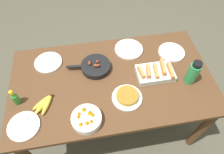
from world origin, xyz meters
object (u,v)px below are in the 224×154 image
object	(u,v)px
water_bottle	(193,73)
hot_sauce_bottle	(15,98)
empty_plate_far_right	(48,62)
frittata_plate_center	(127,97)
empty_plate_far_left	(24,126)
fruit_bowl_mango	(86,119)
banana_bunch	(44,103)
empty_plate_near_front	(129,49)
skillet	(95,67)
empty_plate_mid_edge	(171,52)
melon_tray	(155,73)

from	to	relation	value
water_bottle	hot_sauce_bottle	world-z (taller)	water_bottle
empty_plate_far_right	water_bottle	bearing A→B (deg)	-18.56
frittata_plate_center	empty_plate_far_left	world-z (taller)	frittata_plate_center
fruit_bowl_mango	banana_bunch	bearing A→B (deg)	148.60
empty_plate_near_front	empty_plate_far_left	bearing A→B (deg)	-145.90
hot_sauce_bottle	skillet	bearing A→B (deg)	19.96
skillet	empty_plate_mid_edge	size ratio (longest dim) A/B	1.57
empty_plate_far_right	water_bottle	size ratio (longest dim) A/B	1.07
skillet	empty_plate_mid_edge	distance (m)	0.68
melon_tray	empty_plate_mid_edge	size ratio (longest dim) A/B	1.28
empty_plate_far_right	hot_sauce_bottle	bearing A→B (deg)	-121.71
banana_bunch	hot_sauce_bottle	size ratio (longest dim) A/B	1.21
banana_bunch	skillet	xyz separation A→B (m)	(0.40, 0.27, 0.01)
water_bottle	hot_sauce_bottle	distance (m)	1.31
empty_plate_far_left	empty_plate_mid_edge	xyz separation A→B (m)	(1.22, 0.48, -0.00)
empty_plate_mid_edge	empty_plate_far_right	bearing A→B (deg)	176.66
frittata_plate_center	empty_plate_far_left	bearing A→B (deg)	-172.39
banana_bunch	empty_plate_mid_edge	distance (m)	1.13
melon_tray	empty_plate_far_left	xyz separation A→B (m)	(-1.00, -0.27, -0.03)
empty_plate_mid_edge	fruit_bowl_mango	world-z (taller)	fruit_bowl_mango
banana_bunch	empty_plate_far_left	world-z (taller)	banana_bunch
banana_bunch	empty_plate_far_right	distance (m)	0.40
empty_plate_far_left	fruit_bowl_mango	size ratio (longest dim) A/B	1.05
frittata_plate_center	banana_bunch	bearing A→B (deg)	175.38
banana_bunch	empty_plate_far_left	bearing A→B (deg)	-132.69
fruit_bowl_mango	water_bottle	world-z (taller)	water_bottle
empty_plate_far_left	melon_tray	bearing A→B (deg)	15.11
frittata_plate_center	empty_plate_far_left	distance (m)	0.74
banana_bunch	water_bottle	world-z (taller)	water_bottle
melon_tray	fruit_bowl_mango	world-z (taller)	fruit_bowl_mango
melon_tray	fruit_bowl_mango	size ratio (longest dim) A/B	1.40
empty_plate_mid_edge	water_bottle	world-z (taller)	water_bottle
skillet	empty_plate_far_left	xyz separation A→B (m)	(-0.54, -0.42, -0.02)
frittata_plate_center	water_bottle	world-z (taller)	water_bottle
empty_plate_far_left	empty_plate_mid_edge	distance (m)	1.31
empty_plate_far_right	fruit_bowl_mango	distance (m)	0.64
frittata_plate_center	empty_plate_mid_edge	size ratio (longest dim) A/B	0.99
banana_bunch	water_bottle	bearing A→B (deg)	1.42
melon_tray	empty_plate_mid_edge	bearing A→B (deg)	44.38
frittata_plate_center	empty_plate_mid_edge	world-z (taller)	frittata_plate_center
fruit_bowl_mango	hot_sauce_bottle	distance (m)	0.54
skillet	hot_sauce_bottle	size ratio (longest dim) A/B	2.46
hot_sauce_bottle	melon_tray	bearing A→B (deg)	3.80
frittata_plate_center	empty_plate_near_front	bearing A→B (deg)	75.99
empty_plate_far_left	empty_plate_far_right	xyz separation A→B (m)	(0.15, 0.54, 0.00)
empty_plate_near_front	water_bottle	world-z (taller)	water_bottle
banana_bunch	frittata_plate_center	bearing A→B (deg)	-4.62
skillet	water_bottle	xyz separation A→B (m)	(0.72, -0.24, 0.07)
empty_plate_far_right	frittata_plate_center	bearing A→B (deg)	-37.46
empty_plate_near_front	hot_sauce_bottle	size ratio (longest dim) A/B	1.71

